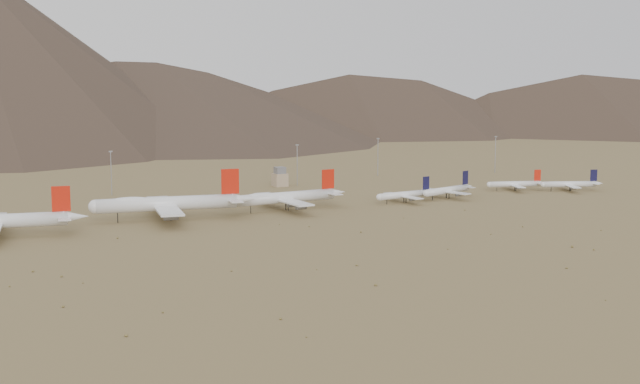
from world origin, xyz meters
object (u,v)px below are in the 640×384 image
narrowbody_b (448,190)px  control_tower (280,178)px  widebody_centre (168,203)px  narrowbody_a (406,195)px  widebody_east (285,197)px

narrowbody_b → control_tower: 109.49m
widebody_centre → narrowbody_a: size_ratio=1.99×
narrowbody_b → control_tower: bearing=109.1°
control_tower → widebody_east: bearing=-112.7°
widebody_centre → narrowbody_a: 132.77m
widebody_centre → widebody_east: bearing=11.5°
narrowbody_a → control_tower: bearing=103.9°
narrowbody_a → control_tower: size_ratio=3.35×
widebody_east → narrowbody_a: size_ratio=1.66×
widebody_east → control_tower: size_ratio=5.56×
widebody_east → widebody_centre: bearing=178.9°
widebody_centre → narrowbody_b: (162.57, -0.64, -3.61)m
narrowbody_a → control_tower: (-33.44, 91.82, 1.01)m
narrowbody_a → narrowbody_b: bearing=-1.3°
widebody_centre → control_tower: bearing=51.7°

